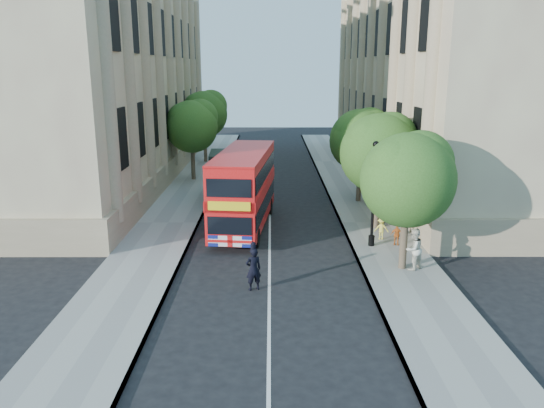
{
  "coord_description": "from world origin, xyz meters",
  "views": [
    {
      "loc": [
        0.06,
        -18.71,
        8.62
      ],
      "look_at": [
        0.12,
        5.73,
        2.3
      ],
      "focal_mm": 35.0,
      "sensor_mm": 36.0,
      "label": 1
    }
  ],
  "objects_px": {
    "double_decker_bus": "(244,187)",
    "woman_pedestrian": "(414,249)",
    "lamp_post": "(373,198)",
    "police_constable": "(253,269)",
    "box_van": "(226,178)"
  },
  "relations": [
    {
      "from": "box_van",
      "to": "police_constable",
      "type": "bearing_deg",
      "value": -84.63
    },
    {
      "from": "box_van",
      "to": "woman_pedestrian",
      "type": "height_order",
      "value": "box_van"
    },
    {
      "from": "box_van",
      "to": "double_decker_bus",
      "type": "bearing_deg",
      "value": -80.22
    },
    {
      "from": "police_constable",
      "to": "woman_pedestrian",
      "type": "distance_m",
      "value": 7.1
    },
    {
      "from": "lamp_post",
      "to": "double_decker_bus",
      "type": "xyz_separation_m",
      "value": [
        -6.4,
        3.37,
        -0.2
      ]
    },
    {
      "from": "double_decker_bus",
      "to": "woman_pedestrian",
      "type": "relative_size",
      "value": 5.03
    },
    {
      "from": "double_decker_bus",
      "to": "woman_pedestrian",
      "type": "height_order",
      "value": "double_decker_bus"
    },
    {
      "from": "lamp_post",
      "to": "woman_pedestrian",
      "type": "xyz_separation_m",
      "value": [
        1.21,
        -3.16,
        -1.47
      ]
    },
    {
      "from": "police_constable",
      "to": "lamp_post",
      "type": "bearing_deg",
      "value": -158.13
    },
    {
      "from": "police_constable",
      "to": "double_decker_bus",
      "type": "bearing_deg",
      "value": -104.93
    },
    {
      "from": "police_constable",
      "to": "box_van",
      "type": "bearing_deg",
      "value": -101.48
    },
    {
      "from": "double_decker_bus",
      "to": "box_van",
      "type": "relative_size",
      "value": 1.68
    },
    {
      "from": "box_van",
      "to": "woman_pedestrian",
      "type": "relative_size",
      "value": 3.0
    },
    {
      "from": "lamp_post",
      "to": "police_constable",
      "type": "bearing_deg",
      "value": -138.01
    },
    {
      "from": "box_van",
      "to": "woman_pedestrian",
      "type": "bearing_deg",
      "value": -58.23
    }
  ]
}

